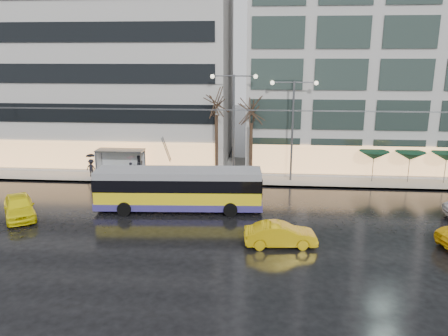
# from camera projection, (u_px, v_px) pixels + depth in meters

# --- Properties ---
(ground) EXTENTS (140.00, 140.00, 0.00)m
(ground) POSITION_uv_depth(u_px,v_px,m) (192.00, 226.00, 28.32)
(ground) COLOR black
(ground) RESTS_ON ground
(sidewalk) EXTENTS (80.00, 10.00, 0.15)m
(sidewalk) POSITION_uv_depth(u_px,v_px,m) (235.00, 170.00, 41.65)
(sidewalk) COLOR gray
(sidewalk) RESTS_ON ground
(kerb) EXTENTS (80.00, 0.10, 0.15)m
(kerb) POSITION_uv_depth(u_px,v_px,m) (232.00, 185.00, 36.87)
(kerb) COLOR slate
(kerb) RESTS_ON ground
(building_left) EXTENTS (34.00, 14.00, 22.00)m
(building_left) POSITION_uv_depth(u_px,v_px,m) (65.00, 51.00, 45.11)
(building_left) COLOR beige
(building_left) RESTS_ON sidewalk
(building_right) EXTENTS (32.00, 14.00, 25.00)m
(building_right) POSITION_uv_depth(u_px,v_px,m) (416.00, 34.00, 41.95)
(building_right) COLOR beige
(building_right) RESTS_ON sidewalk
(trolleybus) EXTENTS (11.77, 4.74, 5.40)m
(trolleybus) POSITION_uv_depth(u_px,v_px,m) (179.00, 190.00, 30.84)
(trolleybus) COLOR yellow
(trolleybus) RESTS_ON ground
(catenary) EXTENTS (42.24, 5.12, 7.00)m
(catenary) POSITION_uv_depth(u_px,v_px,m) (219.00, 139.00, 34.83)
(catenary) COLOR #595B60
(catenary) RESTS_ON ground
(bus_shelter) EXTENTS (4.20, 1.60, 2.51)m
(bus_shelter) POSITION_uv_depth(u_px,v_px,m) (117.00, 157.00, 38.80)
(bus_shelter) COLOR #595B60
(bus_shelter) RESTS_ON sidewalk
(street_lamp_near) EXTENTS (3.96, 0.36, 9.03)m
(street_lamp_near) POSITION_uv_depth(u_px,v_px,m) (234.00, 113.00, 37.07)
(street_lamp_near) COLOR #595B60
(street_lamp_near) RESTS_ON sidewalk
(street_lamp_far) EXTENTS (3.96, 0.36, 8.53)m
(street_lamp_far) POSITION_uv_depth(u_px,v_px,m) (293.00, 116.00, 36.74)
(street_lamp_far) COLOR #595B60
(street_lamp_far) RESTS_ON sidewalk
(tree_a) EXTENTS (3.20, 3.20, 8.40)m
(tree_a) POSITION_uv_depth(u_px,v_px,m) (216.00, 99.00, 37.10)
(tree_a) COLOR black
(tree_a) RESTS_ON sidewalk
(tree_b) EXTENTS (3.20, 3.20, 7.70)m
(tree_b) POSITION_uv_depth(u_px,v_px,m) (252.00, 107.00, 37.23)
(tree_b) COLOR black
(tree_b) RESTS_ON sidewalk
(parasol_a) EXTENTS (2.50, 2.50, 2.65)m
(parasol_a) POSITION_uv_depth(u_px,v_px,m) (374.00, 155.00, 37.20)
(parasol_a) COLOR #595B60
(parasol_a) RESTS_ON sidewalk
(parasol_b) EXTENTS (2.50, 2.50, 2.65)m
(parasol_b) POSITION_uv_depth(u_px,v_px,m) (410.00, 156.00, 36.96)
(parasol_b) COLOR #595B60
(parasol_b) RESTS_ON sidewalk
(parasol_c) EXTENTS (2.50, 2.50, 2.65)m
(parasol_c) POSITION_uv_depth(u_px,v_px,m) (447.00, 157.00, 36.72)
(parasol_c) COLOR #595B60
(parasol_c) RESTS_ON sidewalk
(taxi_a) EXTENTS (4.05, 4.87, 1.57)m
(taxi_a) POSITION_uv_depth(u_px,v_px,m) (19.00, 207.00, 29.58)
(taxi_a) COLOR #FFEF0D
(taxi_a) RESTS_ON ground
(taxi_b) EXTENTS (4.28, 1.85, 1.37)m
(taxi_b) POSITION_uv_depth(u_px,v_px,m) (280.00, 235.00, 25.21)
(taxi_b) COLOR gold
(taxi_b) RESTS_ON ground
(pedestrian_a) EXTENTS (1.01, 1.02, 2.19)m
(pedestrian_a) POSITION_uv_depth(u_px,v_px,m) (131.00, 165.00, 37.52)
(pedestrian_a) COLOR black
(pedestrian_a) RESTS_ON sidewalk
(pedestrian_b) EXTENTS (1.18, 1.12, 1.93)m
(pedestrian_b) POSITION_uv_depth(u_px,v_px,m) (139.00, 166.00, 39.04)
(pedestrian_b) COLOR black
(pedestrian_b) RESTS_ON sidewalk
(pedestrian_c) EXTENTS (1.12, 0.96, 2.11)m
(pedestrian_c) POSITION_uv_depth(u_px,v_px,m) (91.00, 164.00, 38.96)
(pedestrian_c) COLOR black
(pedestrian_c) RESTS_ON sidewalk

